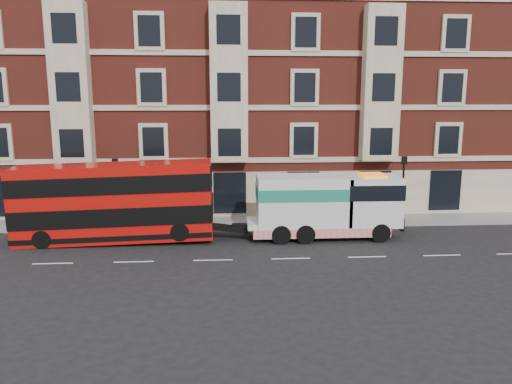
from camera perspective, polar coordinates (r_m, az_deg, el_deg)
ground at (r=25.76m, az=-4.93°, el=-7.77°), size 120.00×120.00×0.00m
sidewalk at (r=32.93m, az=-4.68°, el=-3.49°), size 90.00×3.00×0.15m
victorian_terrace at (r=39.46m, az=-4.00°, el=13.51°), size 45.00×12.00×20.40m
lamp_post_west at (r=31.80m, az=-15.67°, el=0.42°), size 0.35×0.15×4.35m
lamp_post_east at (r=33.13m, az=16.44°, el=0.78°), size 0.35×0.15×4.35m
double_decker_bus at (r=29.43m, az=-15.91°, el=-1.00°), size 11.10×2.55×4.49m
tow_truck at (r=29.43m, az=7.75°, el=-1.51°), size 8.89×2.63×3.70m
pedestrian at (r=32.84m, az=-16.50°, el=-2.22°), size 0.77×0.74×1.78m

